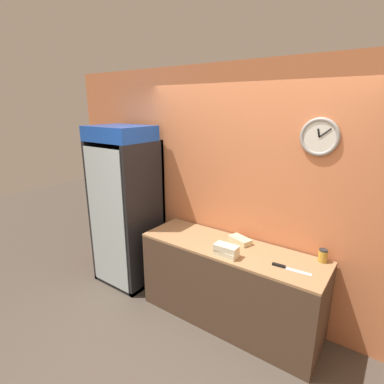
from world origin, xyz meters
TOP-DOWN VIEW (x-y plane):
  - ground_plane at (0.00, 0.00)m, footprint 14.00×14.00m
  - wall_back at (0.00, 1.20)m, footprint 5.20×0.09m
  - prep_counter at (0.00, 0.85)m, footprint 1.92×0.60m
  - beverage_cooler at (-1.50, 0.87)m, footprint 0.73×0.66m
  - sandwich_stack_bottom at (0.06, 0.65)m, footprint 0.23×0.12m
  - sandwich_stack_middle at (0.06, 0.65)m, footprint 0.23×0.12m
  - sandwich_flat_left at (0.04, 1.00)m, footprint 0.27×0.19m
  - chefs_knife at (0.61, 0.77)m, footprint 0.35×0.06m
  - condiment_jar at (0.84, 1.08)m, footprint 0.08×0.08m

SIDE VIEW (x-z plane):
  - ground_plane at x=0.00m, z-range 0.00..0.00m
  - prep_counter at x=0.00m, z-range 0.00..0.88m
  - chefs_knife at x=0.61m, z-range 0.88..0.90m
  - sandwich_flat_left at x=0.04m, z-range 0.88..0.94m
  - sandwich_stack_bottom at x=0.06m, z-range 0.88..0.94m
  - condiment_jar at x=0.84m, z-range 0.88..1.00m
  - sandwich_stack_middle at x=0.06m, z-range 0.94..1.00m
  - beverage_cooler at x=-1.50m, z-range 0.09..2.14m
  - wall_back at x=0.00m, z-range 0.00..2.70m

